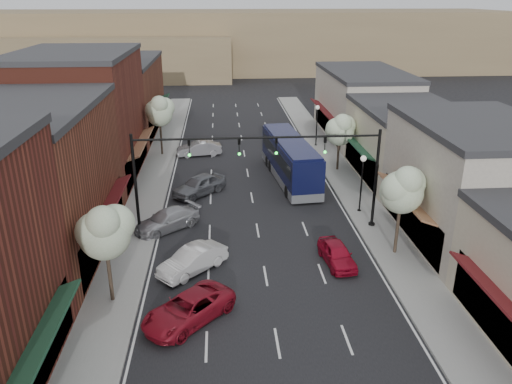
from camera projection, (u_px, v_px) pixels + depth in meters
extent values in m
plane|color=black|center=(269.00, 295.00, 26.97)|extent=(160.00, 160.00, 0.00)
cube|color=gray|center=(153.00, 180.00, 43.52)|extent=(2.80, 73.00, 0.15)
cube|color=gray|center=(342.00, 175.00, 44.67)|extent=(2.80, 73.00, 0.15)
cube|color=gray|center=(169.00, 180.00, 43.61)|extent=(0.25, 73.00, 0.17)
cube|color=gray|center=(327.00, 176.00, 44.57)|extent=(0.25, 73.00, 0.17)
cube|color=#1B432C|center=(32.00, 357.00, 17.77)|extent=(1.07, 9.80, 0.49)
cube|color=brown|center=(23.00, 185.00, 29.89)|extent=(9.00, 14.00, 9.00)
cube|color=#2D2D30|center=(9.00, 108.00, 28.16)|extent=(9.20, 14.10, 0.40)
cube|color=black|center=(100.00, 227.00, 31.25)|extent=(0.60, 11.90, 2.60)
cube|color=#581417|center=(110.00, 204.00, 30.75)|extent=(1.07, 9.80, 0.49)
cube|color=maroon|center=(80.00, 119.00, 42.60)|extent=(9.00, 14.00, 10.50)
cube|color=#2D2D30|center=(72.00, 53.00, 40.60)|extent=(9.20, 14.10, 0.40)
cube|color=black|center=(134.00, 159.00, 44.23)|extent=(0.60, 11.90, 2.60)
cube|color=#946343|center=(142.00, 142.00, 43.73)|extent=(1.07, 9.80, 0.49)
cube|color=brown|center=(117.00, 98.00, 57.90)|extent=(9.00, 18.00, 8.00)
cube|color=#2D2D30|center=(113.00, 61.00, 56.35)|extent=(9.20, 18.10, 0.40)
cube|color=black|center=(155.00, 118.00, 59.07)|extent=(0.60, 15.30, 2.60)
cube|color=#1B432C|center=(161.00, 105.00, 58.57)|extent=(1.07, 12.60, 0.49)
cube|color=#581417|center=(504.00, 303.00, 20.90)|extent=(1.07, 8.40, 0.49)
cube|color=#BBB0A0|center=(473.00, 185.00, 32.10)|extent=(8.00, 12.00, 7.50)
cube|color=#2D2D30|center=(484.00, 125.00, 30.64)|extent=(8.20, 12.10, 0.40)
cube|color=black|center=(414.00, 217.00, 32.63)|extent=(0.60, 10.20, 2.60)
cube|color=#946343|center=(404.00, 196.00, 32.03)|extent=(1.07, 8.40, 0.49)
cube|color=beige|center=(406.00, 144.00, 43.50)|extent=(8.00, 12.00, 6.00)
cube|color=#2D2D30|center=(411.00, 108.00, 42.32)|extent=(8.20, 12.10, 0.40)
cube|color=black|center=(363.00, 160.00, 43.76)|extent=(0.60, 10.20, 2.60)
cube|color=#1B432C|center=(356.00, 144.00, 43.16)|extent=(1.07, 8.40, 0.49)
cube|color=#BBB0A0|center=(363.00, 105.00, 56.30)|extent=(8.00, 16.00, 7.00)
cube|color=#2D2D30|center=(366.00, 72.00, 54.94)|extent=(8.20, 16.10, 0.40)
cube|color=black|center=(330.00, 123.00, 56.74)|extent=(0.60, 13.60, 2.60)
cube|color=#581417|center=(324.00, 110.00, 56.14)|extent=(1.07, 11.20, 0.49)
cube|color=#7A6647|center=(229.00, 40.00, 108.22)|extent=(120.00, 30.00, 12.00)
cube|color=#7A6647|center=(101.00, 57.00, 96.11)|extent=(50.00, 20.00, 8.00)
cylinder|color=black|center=(371.00, 225.00, 34.88)|extent=(0.44, 0.44, 0.30)
cylinder|color=black|center=(376.00, 180.00, 33.65)|extent=(0.20, 0.20, 7.00)
cylinder|color=black|center=(319.00, 137.00, 32.23)|extent=(8.00, 0.14, 0.14)
imported|color=black|center=(325.00, 145.00, 32.48)|extent=(0.18, 0.46, 1.10)
sphere|color=#19E533|center=(325.00, 152.00, 32.52)|extent=(0.18, 0.18, 0.18)
imported|color=black|center=(276.00, 146.00, 32.26)|extent=(0.18, 0.46, 1.10)
sphere|color=#19E533|center=(276.00, 153.00, 32.30)|extent=(0.18, 0.18, 0.18)
cylinder|color=black|center=(140.00, 232.00, 33.78)|extent=(0.44, 0.44, 0.30)
cylinder|color=black|center=(136.00, 186.00, 32.55)|extent=(0.20, 0.20, 7.00)
cylinder|color=black|center=(195.00, 139.00, 31.68)|extent=(8.00, 0.14, 0.14)
imported|color=black|center=(189.00, 148.00, 31.88)|extent=(0.18, 0.46, 1.10)
sphere|color=#19E533|center=(189.00, 155.00, 31.92)|extent=(0.18, 0.18, 0.18)
imported|color=black|center=(239.00, 147.00, 32.10)|extent=(0.18, 0.46, 1.10)
sphere|color=#19E533|center=(239.00, 154.00, 32.14)|extent=(0.18, 0.18, 0.18)
cylinder|color=#47382B|center=(397.00, 227.00, 30.56)|extent=(0.20, 0.20, 3.71)
sphere|color=#A5C396|center=(401.00, 192.00, 29.71)|extent=(2.60, 2.60, 2.60)
sphere|color=#A5C396|center=(409.00, 183.00, 29.85)|extent=(2.00, 2.00, 2.00)
sphere|color=#A5C396|center=(397.00, 189.00, 29.27)|extent=(1.90, 1.90, 1.90)
sphere|color=#A5C396|center=(408.00, 180.00, 28.91)|extent=(1.70, 1.70, 1.70)
cylinder|color=#47382B|center=(338.00, 153.00, 45.47)|extent=(0.20, 0.20, 3.33)
sphere|color=#A5C396|center=(340.00, 131.00, 44.70)|extent=(2.60, 2.60, 2.60)
sphere|color=#A5C396|center=(345.00, 126.00, 44.86)|extent=(2.00, 2.00, 2.00)
sphere|color=#A5C396|center=(336.00, 129.00, 44.28)|extent=(1.90, 1.90, 1.90)
sphere|color=#A5C396|center=(343.00, 123.00, 43.94)|extent=(1.70, 1.70, 1.70)
cylinder|color=#47382B|center=(110.00, 273.00, 25.75)|extent=(0.20, 0.20, 3.52)
sphere|color=#A5C396|center=(105.00, 235.00, 24.94)|extent=(2.60, 2.60, 2.60)
sphere|color=#A5C396|center=(115.00, 224.00, 25.09)|extent=(2.00, 2.00, 2.00)
sphere|color=#A5C396|center=(94.00, 232.00, 24.51)|extent=(1.90, 1.90, 1.90)
sphere|color=#A5C396|center=(103.00, 223.00, 24.16)|extent=(1.70, 1.70, 1.70)
cylinder|color=#47382B|center=(161.00, 137.00, 49.80)|extent=(0.20, 0.20, 3.84)
sphere|color=#A5C396|center=(159.00, 113.00, 48.92)|extent=(2.60, 2.60, 2.60)
sphere|color=#A5C396|center=(165.00, 108.00, 49.05)|extent=(2.00, 2.00, 2.00)
sphere|color=#A5C396|center=(155.00, 110.00, 48.48)|extent=(1.90, 1.90, 1.90)
sphere|color=#A5C396|center=(159.00, 104.00, 48.11)|extent=(1.70, 1.70, 1.70)
cylinder|color=black|center=(359.00, 211.00, 37.20)|extent=(0.28, 0.28, 0.20)
cylinder|color=black|center=(361.00, 187.00, 36.50)|extent=(0.12, 0.12, 4.00)
sphere|color=white|center=(363.00, 159.00, 35.69)|extent=(0.44, 0.44, 0.44)
cylinder|color=black|center=(316.00, 145.00, 53.43)|extent=(0.28, 0.28, 0.20)
cylinder|color=black|center=(317.00, 128.00, 52.73)|extent=(0.12, 0.12, 4.00)
sphere|color=white|center=(318.00, 107.00, 51.91)|extent=(0.44, 0.44, 0.44)
cube|color=#0D1035|center=(290.00, 158.00, 43.19)|extent=(3.79, 12.11, 3.02)
cube|color=#595B60|center=(290.00, 173.00, 43.72)|extent=(3.82, 12.14, 0.69)
cube|color=black|center=(290.00, 153.00, 43.04)|extent=(3.76, 11.17, 1.09)
cube|color=#0D1035|center=(291.00, 141.00, 42.62)|extent=(3.54, 11.62, 0.25)
cube|color=black|center=(309.00, 174.00, 37.56)|extent=(2.06, 0.29, 1.19)
cylinder|color=black|center=(288.00, 192.00, 39.72)|extent=(0.42, 1.06, 1.03)
cylinder|color=black|center=(316.00, 190.00, 40.10)|extent=(0.42, 1.06, 1.03)
cylinder|color=black|center=(268.00, 161.00, 46.99)|extent=(0.42, 1.06, 1.03)
cylinder|color=black|center=(292.00, 160.00, 47.37)|extent=(0.42, 1.06, 1.03)
cylinder|color=black|center=(271.00, 166.00, 45.72)|extent=(0.42, 1.06, 1.03)
cylinder|color=black|center=(296.00, 165.00, 46.10)|extent=(0.42, 1.06, 1.03)
imported|color=maroon|center=(337.00, 254.00, 29.92)|extent=(1.99, 3.99, 1.31)
imported|color=maroon|center=(188.00, 309.00, 24.61)|extent=(5.12, 5.18, 1.38)
imported|color=silver|center=(193.00, 260.00, 29.06)|extent=(4.25, 4.17, 1.46)
imported|color=#A2A2A8|center=(167.00, 220.00, 34.33)|extent=(4.95, 4.51, 1.39)
imported|color=#55575D|center=(199.00, 185.00, 40.33)|extent=(4.75, 4.69, 1.62)
imported|color=#A7A7AC|center=(199.00, 148.00, 50.18)|extent=(4.64, 2.21, 1.47)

